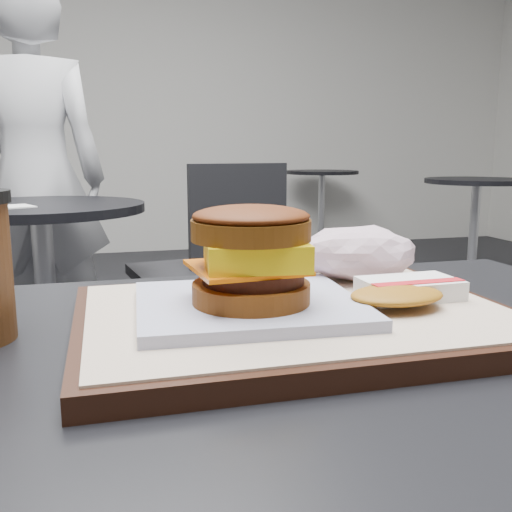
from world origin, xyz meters
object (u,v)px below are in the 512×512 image
at_px(hash_brown, 404,291).
at_px(neighbor_chair, 208,260).
at_px(patron, 34,179).
at_px(breakfast_sandwich, 251,268).
at_px(neighbor_table, 44,261).
at_px(crumpled_wrapper, 358,253).
at_px(serving_tray, 296,318).

distance_m(hash_brown, neighbor_chair, 1.71).
bearing_deg(patron, neighbor_chair, 147.52).
bearing_deg(patron, hash_brown, 104.99).
distance_m(breakfast_sandwich, neighbor_table, 1.66).
bearing_deg(crumpled_wrapper, hash_brown, -90.78).
bearing_deg(breakfast_sandwich, patron, 100.53).
relative_size(breakfast_sandwich, hash_brown, 1.65).
distance_m(breakfast_sandwich, neighbor_chair, 1.73).
bearing_deg(hash_brown, crumpled_wrapper, 89.22).
xyz_separation_m(serving_tray, crumpled_wrapper, (0.10, 0.09, 0.04)).
bearing_deg(crumpled_wrapper, serving_tray, -137.84).
bearing_deg(patron, serving_tray, 102.44).
height_order(breakfast_sandwich, crumpled_wrapper, breakfast_sandwich).
bearing_deg(neighbor_chair, neighbor_table, -172.33).
relative_size(crumpled_wrapper, neighbor_table, 0.17).
height_order(breakfast_sandwich, hash_brown, breakfast_sandwich).
bearing_deg(neighbor_table, serving_tray, -76.97).
height_order(hash_brown, neighbor_table, hash_brown).
distance_m(serving_tray, neighbor_chair, 1.71).
distance_m(serving_tray, crumpled_wrapper, 0.14).
xyz_separation_m(neighbor_table, neighbor_chair, (0.59, 0.08, -0.04)).
bearing_deg(neighbor_chair, crumpled_wrapper, -94.30).
bearing_deg(breakfast_sandwich, neighbor_table, 101.52).
relative_size(neighbor_table, neighbor_chair, 0.85).
bearing_deg(neighbor_chair, hash_brown, -94.09).
relative_size(serving_tray, patron, 0.23).
xyz_separation_m(serving_tray, hash_brown, (0.10, -0.01, 0.02)).
bearing_deg(neighbor_table, breakfast_sandwich, -78.48).
height_order(serving_tray, neighbor_chair, neighbor_chair).
distance_m(neighbor_table, patron, 0.58).
height_order(hash_brown, neighbor_chair, neighbor_chair).
relative_size(breakfast_sandwich, patron, 0.12).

